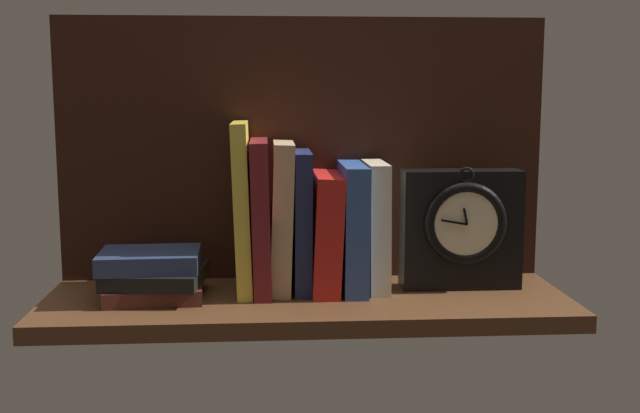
# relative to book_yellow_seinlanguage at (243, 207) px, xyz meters

# --- Properties ---
(ground_plane) EXTENTS (0.78, 0.26, 0.03)m
(ground_plane) POSITION_rel_book_yellow_seinlanguage_xyz_m (0.09, -0.04, -0.14)
(ground_plane) COLOR #4C2D19
(back_panel) EXTENTS (0.78, 0.01, 0.42)m
(back_panel) POSITION_rel_book_yellow_seinlanguage_xyz_m (0.09, 0.09, 0.08)
(back_panel) COLOR black
(back_panel) RESTS_ON ground_plane
(book_yellow_seinlanguage) EXTENTS (0.03, 0.15, 0.26)m
(book_yellow_seinlanguage) POSITION_rel_book_yellow_seinlanguage_xyz_m (0.00, 0.00, 0.00)
(book_yellow_seinlanguage) COLOR gold
(book_yellow_seinlanguage) RESTS_ON ground_plane
(book_maroon_dawkins) EXTENTS (0.03, 0.16, 0.23)m
(book_maroon_dawkins) POSITION_rel_book_yellow_seinlanguage_xyz_m (0.03, 0.00, -0.01)
(book_maroon_dawkins) COLOR maroon
(book_maroon_dawkins) RESTS_ON ground_plane
(book_tan_shortstories) EXTENTS (0.04, 0.12, 0.23)m
(book_tan_shortstories) POSITION_rel_book_yellow_seinlanguage_xyz_m (0.06, 0.00, -0.02)
(book_tan_shortstories) COLOR tan
(book_tan_shortstories) RESTS_ON ground_plane
(book_navy_bierce) EXTENTS (0.03, 0.12, 0.21)m
(book_navy_bierce) POSITION_rel_book_yellow_seinlanguage_xyz_m (0.09, 0.00, -0.02)
(book_navy_bierce) COLOR #192147
(book_navy_bierce) RESTS_ON ground_plane
(book_red_requiem) EXTENTS (0.05, 0.15, 0.18)m
(book_red_requiem) POSITION_rel_book_yellow_seinlanguage_xyz_m (0.13, 0.00, -0.04)
(book_red_requiem) COLOR red
(book_red_requiem) RESTS_ON ground_plane
(book_blue_modern) EXTENTS (0.04, 0.15, 0.19)m
(book_blue_modern) POSITION_rel_book_yellow_seinlanguage_xyz_m (0.17, 0.00, -0.03)
(book_blue_modern) COLOR #2D4C8E
(book_blue_modern) RESTS_ON ground_plane
(book_cream_twain) EXTENTS (0.03, 0.12, 0.20)m
(book_cream_twain) POSITION_rel_book_yellow_seinlanguage_xyz_m (0.20, 0.00, -0.03)
(book_cream_twain) COLOR beige
(book_cream_twain) RESTS_ON ground_plane
(framed_clock) EXTENTS (0.18, 0.07, 0.19)m
(framed_clock) POSITION_rel_book_yellow_seinlanguage_xyz_m (0.33, -0.01, -0.03)
(framed_clock) COLOR black
(framed_clock) RESTS_ON ground_plane
(book_stack_side) EXTENTS (0.16, 0.15, 0.07)m
(book_stack_side) POSITION_rel_book_yellow_seinlanguage_xyz_m (-0.13, -0.03, -0.09)
(book_stack_side) COLOR #471E19
(book_stack_side) RESTS_ON ground_plane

